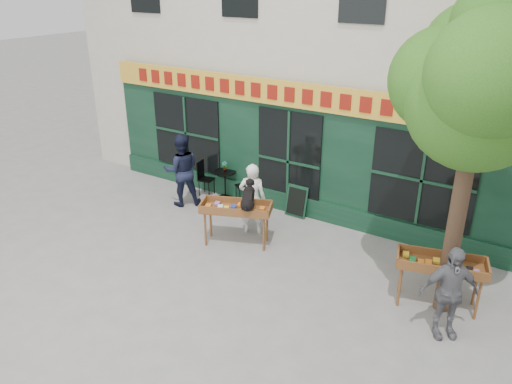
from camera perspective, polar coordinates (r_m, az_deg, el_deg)
ground at (r=10.98m, az=-2.34°, el=-6.65°), size 80.00×80.00×0.00m
street_tree at (r=8.32m, az=24.75°, el=11.67°), size 3.05×2.90×5.60m
book_cart_center at (r=10.87m, az=-2.29°, el=-2.08°), size 1.62×1.14×0.99m
dog at (r=10.46m, az=-0.90°, el=-0.31°), size 0.54×0.68×0.60m
woman at (r=11.35m, az=-0.43°, el=-0.78°), size 0.72×0.61×1.69m
book_cart_right at (r=9.44m, az=20.40°, el=-7.97°), size 1.61×0.99×0.99m
man_right at (r=8.76m, az=21.16°, el=-10.67°), size 1.02×0.88×1.65m
bistro_table at (r=13.26m, az=-3.57°, el=1.48°), size 0.60×0.60×0.76m
bistro_chair_left at (r=13.54m, az=-6.04°, el=1.93°), size 0.42×0.41×0.95m
bistro_chair_right at (r=13.03m, az=-1.11°, el=1.18°), size 0.51×0.51×0.95m
potted_plant at (r=13.13m, az=-3.61°, el=2.94°), size 0.17×0.15×0.28m
man_left at (r=12.87m, az=-8.49°, el=2.50°), size 1.16×1.16×1.90m
chalkboard at (r=12.32m, az=4.63°, el=-1.08°), size 0.56×0.21×0.79m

